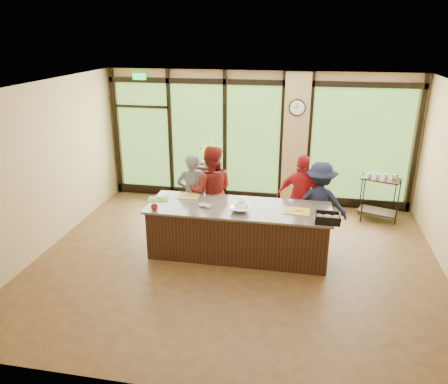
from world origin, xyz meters
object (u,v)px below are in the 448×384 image
at_px(island_base, 239,232).
at_px(cook_left, 192,194).
at_px(roasting_pan, 328,220).
at_px(cook_right, 319,203).
at_px(flower_stand, 208,183).
at_px(bar_cart, 380,192).

relative_size(island_base, cook_left, 1.90).
bearing_deg(roasting_pan, cook_right, 96.92).
xyz_separation_m(cook_left, roasting_pan, (2.53, -1.08, 0.14)).
xyz_separation_m(flower_stand, bar_cart, (3.77, -0.41, 0.18)).
relative_size(island_base, roasting_pan, 7.82).
relative_size(island_base, cook_right, 1.95).
relative_size(island_base, bar_cart, 2.99).
xyz_separation_m(cook_right, bar_cart, (1.27, 1.30, -0.17)).
distance_m(island_base, bar_cart, 3.37).
distance_m(island_base, flower_stand, 2.69).
height_order(cook_right, flower_stand, cook_right).
bearing_deg(island_base, bar_cart, 37.44).
height_order(cook_left, cook_right, cook_left).
distance_m(cook_right, flower_stand, 3.05).
relative_size(cook_right, flower_stand, 1.79).
distance_m(roasting_pan, flower_stand, 3.87).
height_order(cook_right, bar_cart, cook_right).
bearing_deg(cook_left, island_base, 129.12).
height_order(cook_left, bar_cart, cook_left).
distance_m(cook_right, roasting_pan, 1.12).
distance_m(cook_left, flower_stand, 1.78).
height_order(island_base, cook_left, cook_left).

